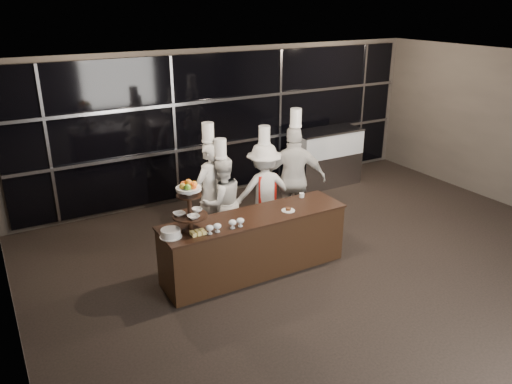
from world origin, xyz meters
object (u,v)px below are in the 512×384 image
buffet_counter (254,243)px  chef_a (210,192)px  display_stand (189,202)px  chef_d (294,179)px  layer_cake (171,233)px  display_case (326,155)px  chef_b (222,202)px  chef_c (264,189)px

buffet_counter → chef_a: size_ratio=1.37×
display_stand → chef_d: size_ratio=0.34×
display_stand → layer_cake: size_ratio=2.48×
buffet_counter → display_case: (3.24, 2.52, 0.22)m
chef_a → chef_b: (0.12, -0.18, -0.13)m
chef_d → chef_b: bearing=177.2°
chef_b → layer_cake: bearing=-140.2°
buffet_counter → chef_c: 1.36m
chef_b → chef_d: bearing=-2.8°
buffet_counter → chef_d: (1.33, 0.94, 0.49)m
chef_a → chef_d: (1.49, -0.25, 0.05)m
chef_d → layer_cake: bearing=-159.3°
chef_d → chef_a: bearing=170.4°
layer_cake → chef_d: 2.82m
chef_c → display_case: bearing=31.0°
chef_a → chef_c: chef_a is taller
chef_d → buffet_counter: bearing=-144.6°
display_case → chef_c: bearing=-149.0°
display_case → chef_c: chef_c is taller
buffet_counter → chef_d: size_ratio=1.30×
buffet_counter → chef_b: (-0.04, 1.01, 0.32)m
layer_cake → chef_d: chef_d is taller
buffet_counter → chef_a: (-0.16, 1.19, 0.45)m
chef_d → display_case: bearing=39.5°
chef_b → chef_d: size_ratio=0.84×
layer_cake → display_case: display_case is taller
chef_b → chef_a: bearing=122.9°
buffet_counter → display_stand: (-1.00, -0.00, 0.87)m
layer_cake → chef_b: (1.27, 1.06, -0.19)m
buffet_counter → layer_cake: (-1.31, -0.05, 0.51)m
layer_cake → display_stand: bearing=9.2°
buffet_counter → display_case: display_case is taller
chef_b → buffet_counter: bearing=-88.0°
display_case → chef_a: size_ratio=0.74×
chef_a → chef_b: chef_a is taller
display_case → chef_d: size_ratio=0.71×
layer_cake → display_case: size_ratio=0.19×
display_case → chef_a: bearing=-158.6°
display_stand → display_case: 4.98m
chef_b → chef_c: 0.83m
buffet_counter → chef_a: bearing=97.4°
display_stand → display_case: display_stand is taller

